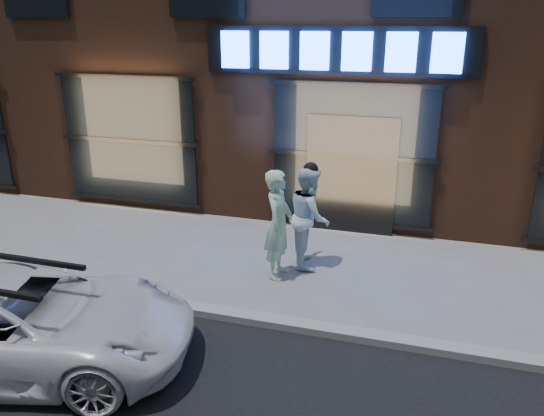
{
  "coord_description": "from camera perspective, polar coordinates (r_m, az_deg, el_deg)",
  "views": [
    {
      "loc": [
        1.4,
        -6.36,
        4.16
      ],
      "look_at": [
        -0.97,
        1.6,
        1.2
      ],
      "focal_mm": 35.0,
      "sensor_mm": 36.0,
      "label": 1
    }
  ],
  "objects": [
    {
      "name": "white_suv",
      "position": [
        7.46,
        -25.8,
        -10.94
      ],
      "size": [
        4.77,
        3.11,
        1.22
      ],
      "primitive_type": "imported",
      "rotation": [
        0.0,
        0.0,
        1.84
      ],
      "color": "white",
      "rests_on": "ground"
    },
    {
      "name": "ground",
      "position": [
        7.73,
        3.59,
        -13.0
      ],
      "size": [
        90.0,
        90.0,
        0.0
      ],
      "primitive_type": "plane",
      "color": "slate",
      "rests_on": "ground"
    },
    {
      "name": "man_cap",
      "position": [
        9.32,
        4.06,
        -0.91
      ],
      "size": [
        0.9,
        1.03,
        1.8
      ],
      "primitive_type": "imported",
      "rotation": [
        0.0,
        0.0,
        1.86
      ],
      "color": "white",
      "rests_on": "ground"
    },
    {
      "name": "man_bowtie",
      "position": [
        8.83,
        0.7,
        -1.77
      ],
      "size": [
        0.46,
        0.69,
        1.88
      ],
      "primitive_type": "imported",
      "rotation": [
        0.0,
        0.0,
        1.58
      ],
      "color": "#B2EACC",
      "rests_on": "ground"
    },
    {
      "name": "curb",
      "position": [
        7.69,
        3.6,
        -12.62
      ],
      "size": [
        60.0,
        0.25,
        0.12
      ],
      "primitive_type": "cube",
      "color": "gray",
      "rests_on": "ground"
    }
  ]
}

